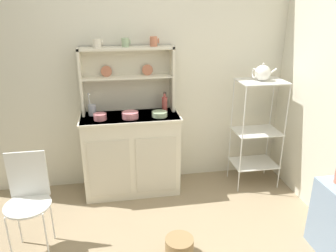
% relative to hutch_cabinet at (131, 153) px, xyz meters
% --- Properties ---
extents(wall_back, '(3.84, 0.05, 2.50)m').
position_rel_hutch_cabinet_xyz_m(wall_back, '(0.12, 0.26, 0.81)').
color(wall_back, silver).
rests_on(wall_back, ground).
extents(hutch_cabinet, '(1.01, 0.45, 0.86)m').
position_rel_hutch_cabinet_xyz_m(hutch_cabinet, '(0.00, 0.00, 0.00)').
color(hutch_cabinet, silver).
rests_on(hutch_cabinet, ground).
extents(hutch_shelf_unit, '(0.94, 0.18, 0.67)m').
position_rel_hutch_cabinet_xyz_m(hutch_shelf_unit, '(0.00, 0.16, 0.81)').
color(hutch_shelf_unit, beige).
rests_on(hutch_shelf_unit, hutch_cabinet).
extents(bakers_rack, '(0.48, 0.35, 1.19)m').
position_rel_hutch_cabinet_xyz_m(bakers_rack, '(1.36, -0.07, 0.26)').
color(bakers_rack, silver).
rests_on(bakers_rack, ground).
extents(wire_chair, '(0.36, 0.36, 0.85)m').
position_rel_hutch_cabinet_xyz_m(wire_chair, '(-0.87, -0.77, 0.07)').
color(wire_chair, white).
rests_on(wire_chair, ground).
extents(floor_basket, '(0.23, 0.23, 0.16)m').
position_rel_hutch_cabinet_xyz_m(floor_basket, '(0.30, -1.07, -0.36)').
color(floor_basket, '#93754C').
rests_on(floor_basket, ground).
extents(cup_cream_0, '(0.10, 0.08, 0.08)m').
position_rel_hutch_cabinet_xyz_m(cup_cream_0, '(-0.28, 0.12, 1.13)').
color(cup_cream_0, silver).
rests_on(cup_cream_0, hutch_shelf_unit).
extents(cup_sage_1, '(0.09, 0.07, 0.08)m').
position_rel_hutch_cabinet_xyz_m(cup_sage_1, '(-0.00, 0.12, 1.13)').
color(cup_sage_1, '#9EB78E').
rests_on(cup_sage_1, hutch_shelf_unit).
extents(cup_terracotta_2, '(0.09, 0.08, 0.09)m').
position_rel_hutch_cabinet_xyz_m(cup_terracotta_2, '(0.27, 0.12, 1.14)').
color(cup_terracotta_2, '#C67556').
rests_on(cup_terracotta_2, hutch_shelf_unit).
extents(bowl_mixing_large, '(0.13, 0.13, 0.06)m').
position_rel_hutch_cabinet_xyz_m(bowl_mixing_large, '(-0.29, -0.07, 0.45)').
color(bowl_mixing_large, '#D17A84').
rests_on(bowl_mixing_large, hutch_cabinet).
extents(bowl_floral_medium, '(0.16, 0.16, 0.06)m').
position_rel_hutch_cabinet_xyz_m(bowl_floral_medium, '(0.00, -0.07, 0.45)').
color(bowl_floral_medium, '#D17A84').
rests_on(bowl_floral_medium, hutch_cabinet).
extents(bowl_cream_small, '(0.16, 0.16, 0.05)m').
position_rel_hutch_cabinet_xyz_m(bowl_cream_small, '(0.29, -0.07, 0.44)').
color(bowl_cream_small, '#9EB78E').
rests_on(bowl_cream_small, hutch_cabinet).
extents(jam_bottle, '(0.06, 0.06, 0.20)m').
position_rel_hutch_cabinet_xyz_m(jam_bottle, '(0.37, 0.09, 0.50)').
color(jam_bottle, '#B74C47').
rests_on(jam_bottle, hutch_cabinet).
extents(utensil_jar, '(0.08, 0.08, 0.23)m').
position_rel_hutch_cabinet_xyz_m(utensil_jar, '(-0.37, 0.08, 0.48)').
color(utensil_jar, '#B2B7C6').
rests_on(utensil_jar, hutch_cabinet).
extents(porcelain_teapot, '(0.25, 0.16, 0.18)m').
position_rel_hutch_cabinet_xyz_m(porcelain_teapot, '(1.36, -0.07, 0.82)').
color(porcelain_teapot, white).
rests_on(porcelain_teapot, bakers_rack).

